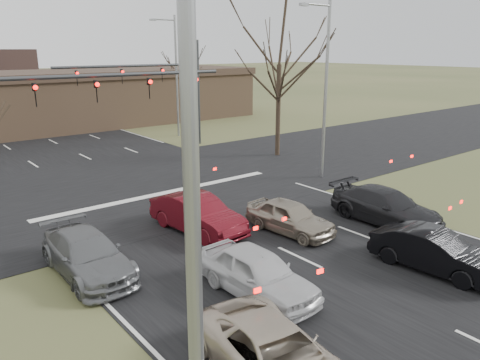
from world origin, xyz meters
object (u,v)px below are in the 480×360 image
(building, at_px, (48,100))
(streetlight_right_far, at_px, (175,70))
(car_silver_suv, at_px, (276,356))
(car_white_sedan, at_px, (258,273))
(car_red_ahead, at_px, (197,214))
(streetlight_right_near, at_px, (324,82))
(car_silver_ahead, at_px, (290,217))
(mast_arm_near, at_px, (51,104))
(car_black_hatch, at_px, (435,251))
(car_grey_ahead, at_px, (87,254))
(streetlight_left, at_px, (207,223))
(mast_arm_far, at_px, (166,81))
(car_charcoal_sedan, at_px, (386,207))

(building, relative_size, streetlight_right_far, 4.24)
(car_silver_suv, distance_m, car_white_sedan, 3.95)
(car_red_ahead, bearing_deg, car_silver_suv, -118.81)
(streetlight_right_near, bearing_deg, car_silver_ahead, -145.85)
(mast_arm_near, relative_size, car_black_hatch, 2.81)
(car_white_sedan, relative_size, car_silver_ahead, 1.09)
(mast_arm_near, xyz_separation_m, car_silver_ahead, (6.69, -7.99, -4.39))
(building, xyz_separation_m, streetlight_right_near, (6.82, -28.00, 2.92))
(car_grey_ahead, distance_m, car_silver_ahead, 8.12)
(streetlight_left, relative_size, streetlight_right_far, 1.00)
(streetlight_left, relative_size, car_black_hatch, 2.32)
(streetlight_right_near, bearing_deg, streetlight_right_far, 88.32)
(car_silver_suv, distance_m, car_black_hatch, 8.10)
(car_white_sedan, xyz_separation_m, car_red_ahead, (1.43, 5.50, 0.03))
(car_white_sedan, bearing_deg, streetlight_right_near, 32.60)
(car_white_sedan, distance_m, car_black_hatch, 6.34)
(mast_arm_near, distance_m, mast_arm_far, 15.17)
(car_silver_ahead, bearing_deg, car_white_sedan, -150.64)
(mast_arm_near, height_order, car_silver_ahead, mast_arm_near)
(car_charcoal_sedan, bearing_deg, car_grey_ahead, 164.34)
(streetlight_left, relative_size, car_white_sedan, 2.30)
(car_silver_suv, bearing_deg, car_grey_ahead, 107.27)
(mast_arm_near, bearing_deg, mast_arm_far, 41.22)
(building, xyz_separation_m, mast_arm_far, (4.18, -15.00, 2.35))
(mast_arm_far, height_order, car_red_ahead, mast_arm_far)
(car_white_sedan, relative_size, car_black_hatch, 1.01)
(car_red_ahead, bearing_deg, car_grey_ahead, -176.33)
(car_silver_suv, bearing_deg, mast_arm_far, 72.67)
(mast_arm_far, relative_size, car_white_sedan, 2.56)
(car_grey_ahead, distance_m, car_red_ahead, 5.08)
(mast_arm_near, height_order, mast_arm_far, same)
(car_silver_ahead, bearing_deg, streetlight_left, -144.31)
(streetlight_right_near, height_order, car_white_sedan, streetlight_right_near)
(car_silver_suv, distance_m, car_silver_ahead, 9.15)
(car_white_sedan, height_order, car_charcoal_sedan, car_charcoal_sedan)
(streetlight_right_near, bearing_deg, car_silver_suv, -141.09)
(car_black_hatch, relative_size, car_red_ahead, 0.92)
(streetlight_right_far, distance_m, car_charcoal_sedan, 24.61)
(building, height_order, car_silver_ahead, building)
(car_white_sedan, xyz_separation_m, car_grey_ahead, (-3.58, 4.65, -0.03))
(mast_arm_far, xyz_separation_m, car_white_sedan, (-9.11, -21.05, -4.28))
(mast_arm_far, height_order, car_white_sedan, mast_arm_far)
(streetlight_right_far, height_order, car_black_hatch, streetlight_right_far)
(streetlight_right_near, xyz_separation_m, car_red_ahead, (-10.31, -2.55, -4.82))
(car_charcoal_sedan, height_order, car_red_ahead, car_red_ahead)
(car_white_sedan, bearing_deg, car_silver_suv, -126.53)
(mast_arm_far, distance_m, car_grey_ahead, 21.18)
(mast_arm_near, relative_size, car_charcoal_sedan, 2.35)
(building, height_order, car_red_ahead, building)
(streetlight_right_near, distance_m, car_silver_ahead, 10.16)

